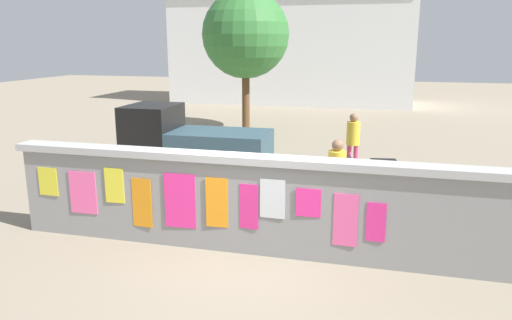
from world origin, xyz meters
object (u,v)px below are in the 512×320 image
person_bystander (353,138)px  person_walking (337,172)px  auto_rickshaw_truck (190,144)px  motorcycle (375,174)px  bicycle_near (456,201)px  tree_roadside (246,35)px

person_bystander → person_walking: bearing=-91.0°
auto_rickshaw_truck → motorcycle: 4.59m
auto_rickshaw_truck → bicycle_near: (6.14, -1.43, -0.54)m
motorcycle → auto_rickshaw_truck: bearing=178.6°
motorcycle → tree_roadside: 9.49m
auto_rickshaw_truck → person_walking: size_ratio=2.24×
motorcycle → person_bystander: person_bystander is taller
auto_rickshaw_truck → person_bystander: bearing=19.8°
person_walking → tree_roadside: (-4.46, 9.35, 2.66)m
bicycle_near → person_bystander: 3.66m
auto_rickshaw_truck → person_walking: 4.43m
bicycle_near → tree_roadside: bearing=127.9°
auto_rickshaw_truck → tree_roadside: size_ratio=0.68×
auto_rickshaw_truck → person_walking: auto_rickshaw_truck is taller
auto_rickshaw_truck → bicycle_near: 6.33m
motorcycle → person_bystander: size_ratio=1.17×
motorcycle → bicycle_near: bearing=-39.9°
person_walking → tree_roadside: bearing=115.5°
tree_roadside → bicycle_near: bearing=-52.1°
motorcycle → tree_roadside: tree_roadside is taller
auto_rickshaw_truck → motorcycle: size_ratio=1.92×
bicycle_near → tree_roadside: 11.42m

